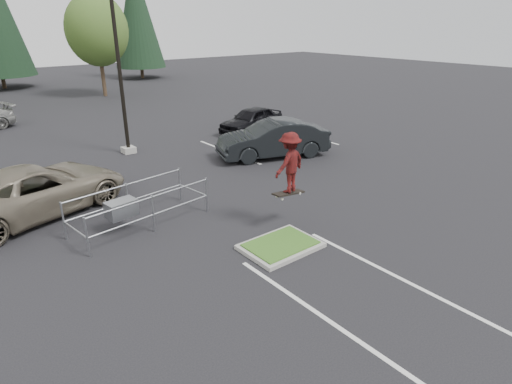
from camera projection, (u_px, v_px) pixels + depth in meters
ground at (281, 248)px, 12.52m from camera, size 120.00×120.00×0.00m
grass_median at (281, 246)px, 12.49m from camera, size 2.20×1.60×0.16m
stall_lines at (147, 197)px, 16.09m from camera, size 22.62×17.60×0.01m
light_pole at (118, 58)px, 19.79m from camera, size 0.70×0.60×10.12m
decid_c at (97, 32)px, 35.62m from camera, size 5.12×5.12×8.38m
conif_c at (137, 14)px, 46.67m from camera, size 5.50×5.50×12.50m
cart_corral at (126, 207)px, 13.34m from camera, size 4.52×2.11×1.23m
skateboarder at (289, 163)px, 13.15m from camera, size 1.34×0.93×2.08m
car_l_tan at (35, 191)px, 14.42m from camera, size 6.66×4.41×1.70m
car_r_charc at (273, 139)px, 20.59m from camera, size 5.66×3.52×1.76m
car_r_black at (252, 120)px, 25.21m from camera, size 4.57×2.50×1.47m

